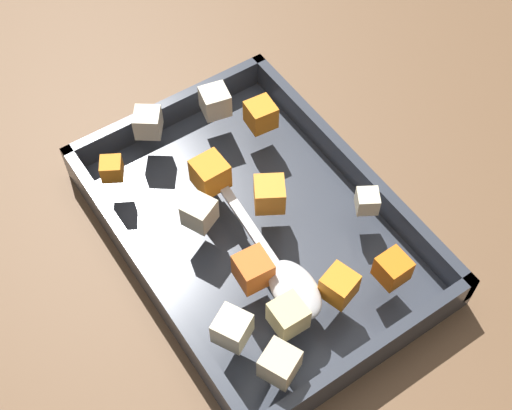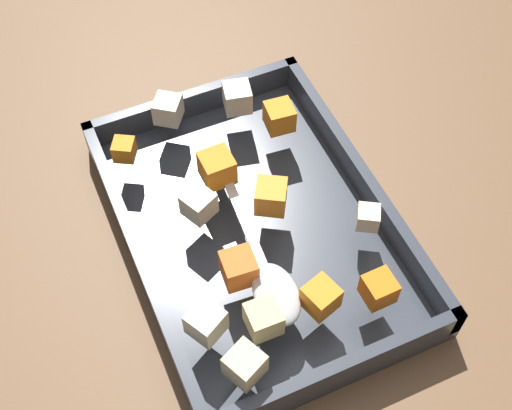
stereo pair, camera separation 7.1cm
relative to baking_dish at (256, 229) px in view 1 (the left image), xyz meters
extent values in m
plane|color=brown|center=(0.02, -0.01, -0.01)|extent=(4.00, 4.00, 0.00)
cube|color=#333842|center=(0.00, 0.00, -0.01)|extent=(0.38, 0.27, 0.01)
cube|color=#333842|center=(0.00, -0.13, 0.02)|extent=(0.38, 0.01, 0.03)
cube|color=#333842|center=(0.00, 0.13, 0.02)|extent=(0.38, 0.01, 0.03)
cube|color=#333842|center=(-0.18, 0.00, 0.02)|extent=(0.01, 0.27, 0.03)
cube|color=#333842|center=(0.18, 0.00, 0.02)|extent=(0.01, 0.27, 0.03)
cube|color=orange|center=(-0.10, 0.07, 0.05)|extent=(0.03, 0.03, 0.03)
cube|color=orange|center=(-0.12, -0.10, 0.05)|extent=(0.03, 0.03, 0.02)
cube|color=orange|center=(0.00, 0.02, 0.05)|extent=(0.04, 0.04, 0.03)
cube|color=orange|center=(0.14, 0.07, 0.05)|extent=(0.03, 0.03, 0.03)
cube|color=orange|center=(-0.06, -0.02, 0.05)|extent=(0.03, 0.03, 0.03)
cube|color=orange|center=(0.12, 0.01, 0.05)|extent=(0.04, 0.04, 0.03)
cube|color=orange|center=(0.06, -0.05, 0.05)|extent=(0.03, 0.03, 0.03)
cube|color=beige|center=(0.10, -0.10, 0.05)|extent=(0.04, 0.04, 0.03)
cube|color=beige|center=(0.15, -0.08, 0.05)|extent=(0.04, 0.04, 0.03)
cube|color=#E0CC89|center=(0.12, -0.05, 0.05)|extent=(0.03, 0.03, 0.03)
cube|color=beige|center=(0.06, 0.10, 0.05)|extent=(0.03, 0.03, 0.02)
cube|color=beige|center=(-0.02, -0.05, 0.05)|extent=(0.04, 0.04, 0.03)
cube|color=silver|center=(-0.14, 0.04, 0.05)|extent=(0.04, 0.04, 0.03)
cube|color=silver|center=(-0.16, -0.04, 0.05)|extent=(0.04, 0.04, 0.03)
ellipsoid|color=silver|center=(0.10, -0.02, 0.05)|extent=(0.07, 0.05, 0.02)
cube|color=silver|center=(-0.01, -0.02, 0.04)|extent=(0.16, 0.02, 0.01)
camera|label=1|loc=(0.34, -0.23, 0.63)|focal=49.00mm
camera|label=2|loc=(0.37, -0.16, 0.63)|focal=49.00mm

